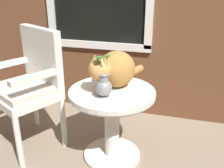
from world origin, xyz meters
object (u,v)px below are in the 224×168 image
at_px(wicker_side_table, 112,111).
at_px(wicker_chair, 30,82).
at_px(cat, 115,69).
at_px(pewter_vase_with_ivy, 104,85).

distance_m(wicker_side_table, wicker_chair, 0.69).
height_order(wicker_chair, cat, wicker_chair).
bearing_deg(wicker_chair, wicker_side_table, -1.65).
distance_m(wicker_chair, cat, 0.69).
height_order(wicker_side_table, cat, cat).
distance_m(wicker_side_table, pewter_vase_with_ivy, 0.28).
relative_size(wicker_side_table, cat, 1.12).
distance_m(wicker_side_table, cat, 0.31).
relative_size(wicker_chair, pewter_vase_with_ivy, 3.35).
bearing_deg(pewter_vase_with_ivy, wicker_side_table, 79.05).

